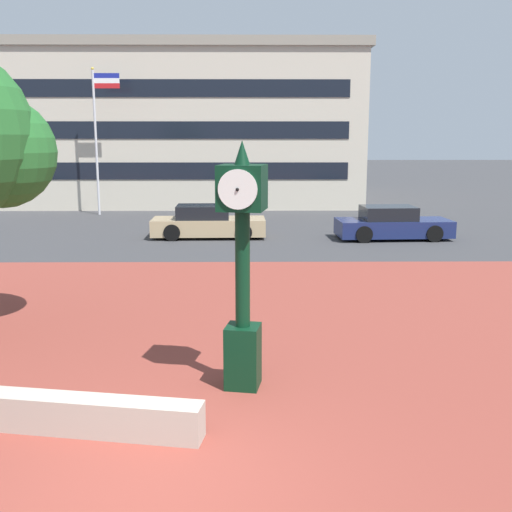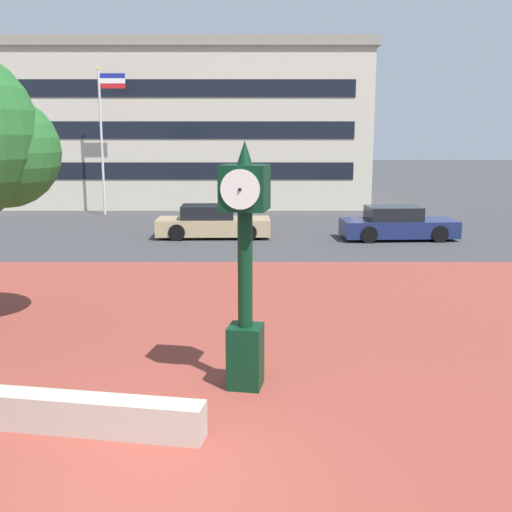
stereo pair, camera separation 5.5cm
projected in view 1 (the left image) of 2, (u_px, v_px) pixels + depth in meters
name	position (u px, v px, depth m)	size (l,w,h in m)	color
ground_plane	(154.00, 481.00, 7.11)	(200.00, 200.00, 0.00)	#38383A
plaza_brick_paving	(190.00, 352.00, 11.35)	(44.00, 16.65, 0.01)	brown
planter_wall	(86.00, 415.00, 8.23)	(3.20, 0.40, 0.50)	#ADA393
street_clock	(243.00, 263.00, 9.43)	(0.79, 0.83, 3.87)	black
car_street_near	(207.00, 223.00, 24.22)	(4.46, 1.87, 1.28)	tan
car_street_mid	(392.00, 224.00, 23.87)	(4.45, 2.03, 1.28)	navy
flagpole_primary	(98.00, 132.00, 30.67)	(1.37, 0.14, 7.27)	silver
civic_building	(188.00, 127.00, 39.88)	(20.92, 16.01, 9.03)	beige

